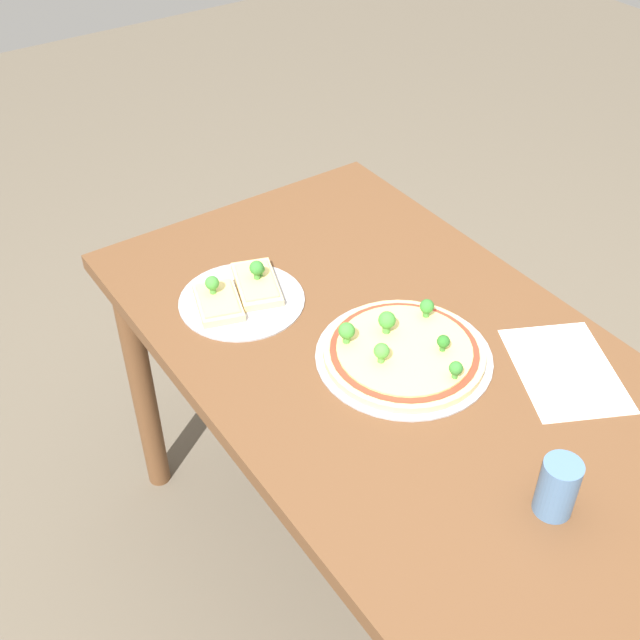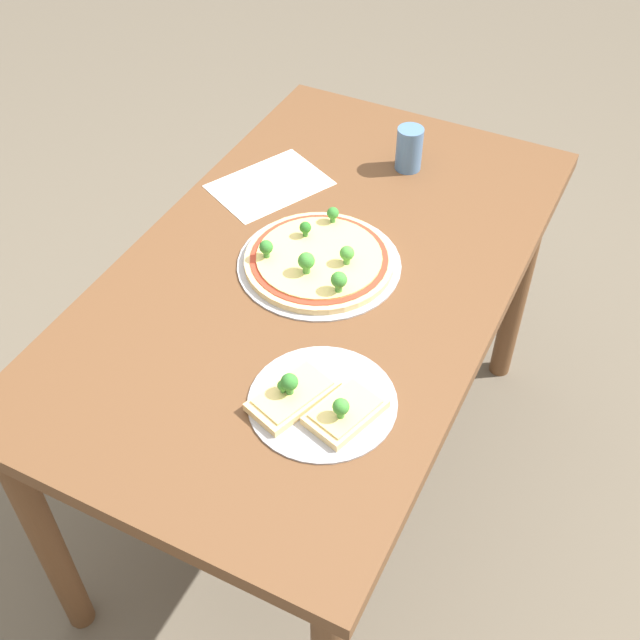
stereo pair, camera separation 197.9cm
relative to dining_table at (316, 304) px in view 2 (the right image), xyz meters
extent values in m
plane|color=brown|center=(0.00, 0.00, -0.65)|extent=(8.00, 8.00, 0.00)
cube|color=brown|center=(0.00, 0.00, 0.08)|extent=(1.32, 0.77, 0.04)
cylinder|color=brown|center=(0.60, -0.32, -0.29)|extent=(0.06, 0.06, 0.72)
cylinder|color=brown|center=(-0.60, 0.32, -0.29)|extent=(0.06, 0.06, 0.72)
cylinder|color=brown|center=(0.60, 0.32, -0.29)|extent=(0.06, 0.06, 0.72)
cylinder|color=#A3A3A8|center=(0.01, 0.00, 0.10)|extent=(0.34, 0.34, 0.00)
cylinder|color=#E5C17F|center=(0.01, 0.00, 0.11)|extent=(0.31, 0.31, 0.01)
cylinder|color=#B73823|center=(0.01, 0.00, 0.12)|extent=(0.28, 0.28, 0.00)
cylinder|color=#EACC75|center=(0.01, 0.00, 0.12)|extent=(0.26, 0.26, 0.00)
sphere|color=#286B23|center=(0.06, 0.05, 0.15)|extent=(0.02, 0.02, 0.02)
cylinder|color=#37742D|center=(0.06, 0.05, 0.13)|extent=(0.01, 0.01, 0.01)
sphere|color=#479338|center=(0.02, -0.06, 0.15)|extent=(0.03, 0.03, 0.03)
cylinder|color=#51973E|center=(0.02, -0.06, 0.13)|extent=(0.01, 0.01, 0.01)
sphere|color=#3D8933|center=(-0.06, -0.08, 0.15)|extent=(0.03, 0.03, 0.03)
cylinder|color=#488E3A|center=(-0.06, -0.08, 0.13)|extent=(0.01, 0.01, 0.01)
sphere|color=#3D8933|center=(-0.04, 0.00, 0.16)|extent=(0.03, 0.03, 0.03)
cylinder|color=#488E3A|center=(-0.04, 0.00, 0.13)|extent=(0.02, 0.02, 0.02)
sphere|color=#337A2D|center=(-0.04, 0.09, 0.15)|extent=(0.03, 0.03, 0.03)
cylinder|color=#3F8136|center=(-0.04, 0.09, 0.13)|extent=(0.01, 0.01, 0.01)
sphere|color=#337A2D|center=(0.13, 0.02, 0.15)|extent=(0.03, 0.03, 0.03)
cylinder|color=#3F8136|center=(0.13, 0.02, 0.13)|extent=(0.01, 0.01, 0.01)
cylinder|color=#A3A3A8|center=(-0.31, -0.17, 0.10)|extent=(0.26, 0.26, 0.00)
cube|color=#E5C17F|center=(-0.32, -0.22, 0.11)|extent=(0.15, 0.12, 0.02)
cube|color=#EACC75|center=(-0.32, -0.22, 0.12)|extent=(0.13, 0.10, 0.00)
sphere|color=#3D8933|center=(-0.34, -0.22, 0.15)|extent=(0.03, 0.03, 0.03)
cylinder|color=#488E3A|center=(-0.34, -0.22, 0.13)|extent=(0.01, 0.01, 0.01)
cube|color=#E5C17F|center=(-0.33, -0.12, 0.11)|extent=(0.18, 0.13, 0.02)
cube|color=#EACC75|center=(-0.33, -0.12, 0.12)|extent=(0.15, 0.11, 0.00)
sphere|color=#337A2D|center=(-0.33, -0.12, 0.15)|extent=(0.03, 0.03, 0.03)
cylinder|color=#3F8136|center=(-0.33, -0.12, 0.13)|extent=(0.01, 0.01, 0.01)
sphere|color=#3D8933|center=(-0.34, -0.11, 0.14)|extent=(0.02, 0.02, 0.02)
cylinder|color=#488E3A|center=(-0.34, -0.11, 0.13)|extent=(0.01, 0.01, 0.01)
cylinder|color=#4C7099|center=(0.42, -0.03, 0.15)|extent=(0.06, 0.06, 0.11)
cube|color=white|center=(0.21, 0.23, 0.10)|extent=(0.31, 0.27, 0.00)
camera|label=1|loc=(0.86, -0.77, 1.14)|focal=45.00mm
camera|label=2|loc=(-1.11, -0.56, 1.19)|focal=45.00mm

